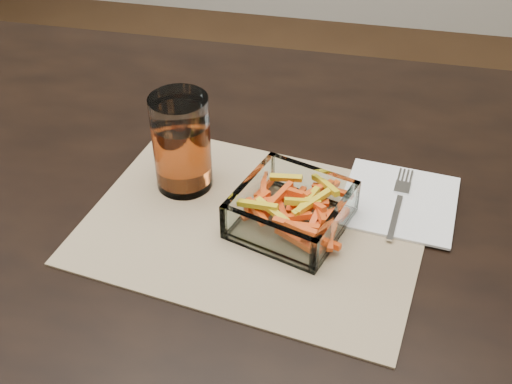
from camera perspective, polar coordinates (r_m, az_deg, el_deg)
dining_table at (r=1.00m, az=-1.00°, el=-3.57°), size 1.60×0.90×0.75m
placemat at (r=0.88m, az=-0.12°, el=-2.91°), size 0.49×0.39×0.00m
glass_bowl at (r=0.86m, az=3.13°, el=-1.81°), size 0.17×0.17×0.05m
tumbler at (r=0.91m, az=-6.60°, el=4.09°), size 0.08×0.08×0.14m
napkin at (r=0.93m, az=12.60°, el=-0.78°), size 0.17×0.17×0.00m
fork at (r=0.93m, az=12.61°, el=-0.69°), size 0.03×0.16×0.00m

